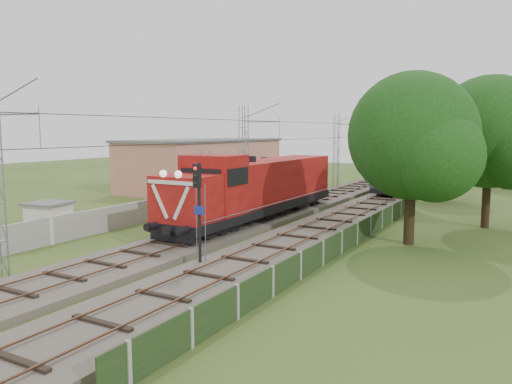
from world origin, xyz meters
The scene contains 15 objects.
ground centered at (0.00, 0.00, 0.00)m, with size 140.00×140.00×0.00m, color #36541F.
track_main centered at (0.00, 7.00, 0.18)m, with size 4.20×70.00×0.45m.
track_side centered at (5.00, 20.00, 0.18)m, with size 4.20×80.00×0.45m.
catenary centered at (-2.95, 12.00, 4.05)m, with size 3.31×70.00×8.00m.
boundary_wall centered at (-6.50, 12.00, 0.75)m, with size 0.25×40.00×1.50m, color #9E9E99.
station_building centered at (-15.00, 24.00, 2.63)m, with size 8.40×20.40×5.22m.
fence centered at (8.00, 3.00, 0.60)m, with size 0.12×32.00×1.20m.
locomotive centered at (0.00, 8.59, 2.38)m, with size 3.24×18.48×4.69m.
coach_rake centered at (5.00, 76.29, 2.41)m, with size 2.87×107.40×3.32m.
signal_post centered at (3.38, -2.70, 3.28)m, with size 0.53×0.41×4.77m.
relay_hut centered at (-7.40, -2.06, 1.11)m, with size 2.44×2.44×2.19m.
tree_a centered at (10.54, 6.93, 5.81)m, with size 7.18×6.84×9.31m.
tree_b centered at (13.76, 14.01, 6.00)m, with size 7.41×7.06×9.61m.
tree_c centered at (9.33, 25.66, 4.87)m, with size 6.03×5.74×7.81m.
tree_d centered at (13.64, 38.75, 4.97)m, with size 6.15×5.86×7.97m.
Camera 1 is at (16.23, -20.42, 6.18)m, focal length 35.00 mm.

